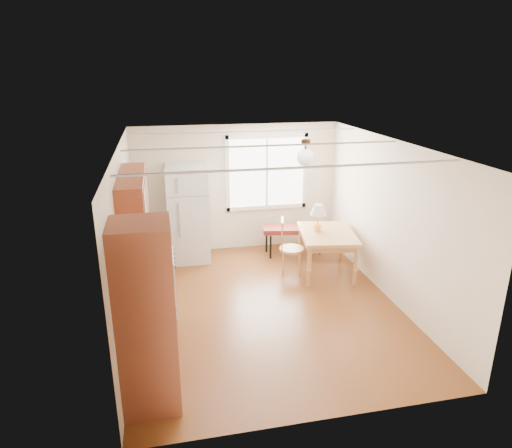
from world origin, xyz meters
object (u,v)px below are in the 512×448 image
object	(u,v)px
refrigerator	(188,213)
bench	(294,230)
chair	(287,243)
dining_table	(327,238)

from	to	relation	value
refrigerator	bench	distance (m)	2.08
bench	chair	bearing A→B (deg)	-104.45
refrigerator	bench	size ratio (longest dim) A/B	1.45
bench	chair	distance (m)	0.92
bench	dining_table	xyz separation A→B (m)	(0.32, -1.00, 0.17)
bench	chair	xyz separation A→B (m)	(-0.38, -0.83, 0.07)
refrigerator	dining_table	size ratio (longest dim) A/B	1.34
chair	bench	bearing A→B (deg)	81.33
chair	dining_table	bearing A→B (deg)	2.36
refrigerator	bench	xyz separation A→B (m)	(2.03, -0.16, -0.42)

